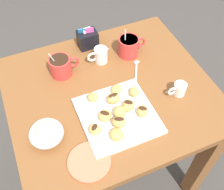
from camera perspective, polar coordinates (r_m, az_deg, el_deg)
ground_plane at (r=1.80m, az=-0.19°, el=-14.23°), size 8.00×8.00×0.00m
dining_table at (r=1.28m, az=-0.25°, el=-3.48°), size 0.85×0.75×0.74m
pastry_plate_square at (r=1.07m, az=1.15°, el=-4.28°), size 0.28×0.28×0.02m
coffee_mug_red_left at (r=1.21m, az=-10.54°, el=5.95°), size 0.13×0.09×0.13m
coffee_mug_red_right at (r=1.28m, az=3.54°, el=10.11°), size 0.13×0.09×0.14m
cream_pitcher_white at (r=1.25m, az=-2.40°, el=8.35°), size 0.10×0.06×0.07m
sugar_caddy at (r=1.33m, az=-5.07°, el=11.49°), size 0.09×0.07×0.11m
ice_cream_bowl at (r=1.02m, az=-13.51°, el=-7.54°), size 0.13×0.13×0.09m
chocolate_sauce_pitcher at (r=1.16m, az=13.81°, el=1.32°), size 0.09×0.05×0.06m
saucer_coral_left at (r=0.98m, az=-4.73°, el=-13.61°), size 0.15×0.15×0.01m
loose_spoon_near_saucer at (r=1.24m, az=5.04°, el=5.25°), size 0.09×0.14×0.01m
beignet_0 at (r=1.04m, az=-1.45°, el=-4.28°), size 0.07×0.07×0.03m
chocolate_drizzle_0 at (r=1.03m, az=-1.46°, el=-3.76°), size 0.04×0.04×0.00m
beignet_1 at (r=1.00m, az=0.94°, el=-8.21°), size 0.06×0.06×0.04m
beignet_2 at (r=1.09m, az=-4.01°, el=-0.45°), size 0.06×0.06×0.04m
beignet_3 at (r=1.12m, az=0.91°, el=1.21°), size 0.06×0.06×0.03m
beignet_4 at (r=1.07m, az=3.42°, el=-2.16°), size 0.07×0.07×0.04m
chocolate_drizzle_4 at (r=1.05m, az=3.47°, el=-1.51°), size 0.04×0.03×0.00m
beignet_5 at (r=1.11m, az=4.61°, el=0.67°), size 0.06×0.06×0.03m
beignet_6 at (r=1.05m, az=1.63°, el=-3.51°), size 0.07×0.07×0.04m
beignet_7 at (r=1.02m, az=1.44°, el=-5.63°), size 0.07×0.07×0.04m
chocolate_drizzle_7 at (r=1.00m, az=1.47°, el=-5.00°), size 0.04×0.03×0.00m
beignet_8 at (r=1.01m, az=-3.60°, el=-7.14°), size 0.06×0.06×0.03m
chocolate_drizzle_8 at (r=1.00m, az=-3.65°, el=-6.67°), size 0.03×0.03×0.00m
beignet_9 at (r=1.06m, az=6.34°, el=-3.32°), size 0.06×0.07×0.03m
chocolate_drizzle_9 at (r=1.05m, az=6.43°, el=-2.76°), size 0.03×0.03×0.00m
beignet_10 at (r=1.08m, az=0.25°, el=-0.72°), size 0.06×0.06×0.04m
chocolate_drizzle_10 at (r=1.07m, az=0.26°, el=-0.03°), size 0.04×0.02×0.00m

